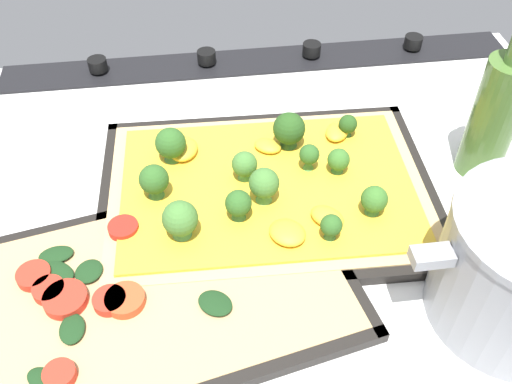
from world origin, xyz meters
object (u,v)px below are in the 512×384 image
broccoli_pizza (263,184)px  baking_tray_back (169,291)px  veggie_pizza_back (157,288)px  baking_tray_front (267,193)px  oil_bottle (496,114)px

broccoli_pizza → baking_tray_back: 17.02cm
veggie_pizza_back → baking_tray_back: bearing=-178.2°
broccoli_pizza → baking_tray_front: bearing=172.6°
broccoli_pizza → oil_bottle: bearing=-177.2°
baking_tray_front → broccoli_pizza: size_ratio=1.07×
broccoli_pizza → oil_bottle: 27.95cm
oil_bottle → broccoli_pizza: bearing=2.8°
baking_tray_back → veggie_pizza_back: veggie_pizza_back is taller
baking_tray_back → oil_bottle: size_ratio=2.01×
broccoli_pizza → veggie_pizza_back: bearing=45.0°
baking_tray_back → baking_tray_front: bearing=-133.7°
baking_tray_back → veggie_pizza_back: (1.17, 0.04, 0.72)cm
baking_tray_front → oil_bottle: size_ratio=1.97×
baking_tray_front → veggie_pizza_back: veggie_pizza_back is taller
baking_tray_back → oil_bottle: bearing=-160.2°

